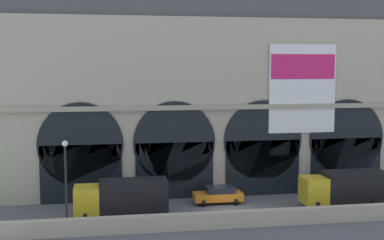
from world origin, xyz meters
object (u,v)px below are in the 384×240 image
box_truck_midwest (122,197)px  box_truck_mideast (345,187)px  car_center (218,195)px  street_lamp_quayside (66,174)px

box_truck_midwest → box_truck_mideast: (19.38, 0.22, 0.00)m
car_center → box_truck_mideast: 11.12m
car_center → box_truck_mideast: (10.71, -2.87, 0.90)m
box_truck_midwest → car_center: (8.67, 3.09, -0.90)m
box_truck_midwest → car_center: bearing=19.6°
box_truck_midwest → street_lamp_quayside: size_ratio=1.09×
box_truck_midwest → box_truck_mideast: same height
box_truck_midwest → car_center: 9.25m
street_lamp_quayside → box_truck_midwest: bearing=37.2°
box_truck_mideast → street_lamp_quayside: (-23.59, -3.42, 2.71)m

